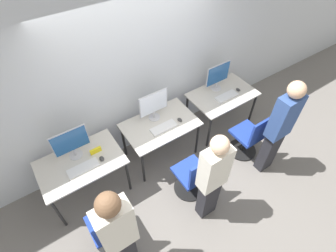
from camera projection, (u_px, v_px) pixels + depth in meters
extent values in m
plane|color=slate|center=(173.00, 168.00, 4.36)|extent=(20.00, 20.00, 0.00)
cube|color=#B7BCC1|center=(141.00, 73.00, 3.82)|extent=(12.00, 0.05, 2.80)
cube|color=#BCB7AD|center=(80.00, 163.00, 3.55)|extent=(1.13, 0.73, 0.02)
cylinder|color=black|center=(59.00, 214.00, 3.45)|extent=(0.04, 0.04, 0.72)
cylinder|color=black|center=(128.00, 176.00, 3.84)|extent=(0.04, 0.04, 0.72)
cylinder|color=black|center=(45.00, 179.00, 3.80)|extent=(0.04, 0.04, 0.72)
cylinder|color=black|center=(110.00, 148.00, 4.19)|extent=(0.04, 0.04, 0.72)
cylinder|color=#B2B2B7|center=(76.00, 155.00, 3.62)|extent=(0.18, 0.18, 0.01)
cylinder|color=#B2B2B7|center=(75.00, 152.00, 3.57)|extent=(0.04, 0.04, 0.12)
cube|color=#B2B2B7|center=(70.00, 141.00, 3.40)|extent=(0.48, 0.01, 0.37)
cube|color=navy|center=(70.00, 141.00, 3.40)|extent=(0.46, 0.01, 0.35)
cube|color=silver|center=(83.00, 168.00, 3.46)|extent=(0.42, 0.16, 0.02)
ellipsoid|color=#333333|center=(102.00, 159.00, 3.56)|extent=(0.06, 0.09, 0.03)
cylinder|color=black|center=(112.00, 236.00, 3.58)|extent=(0.48, 0.48, 0.03)
cylinder|color=black|center=(110.00, 230.00, 3.43)|extent=(0.04, 0.04, 0.40)
cube|color=navy|center=(107.00, 223.00, 3.26)|extent=(0.44, 0.44, 0.05)
cube|color=navy|center=(110.00, 229.00, 2.97)|extent=(0.40, 0.04, 0.44)
cube|color=#232328|center=(125.00, 252.00, 3.08)|extent=(0.25, 0.16, 0.81)
cube|color=silver|center=(116.00, 227.00, 2.52)|extent=(0.36, 0.20, 0.70)
sphere|color=brown|center=(108.00, 205.00, 2.18)|extent=(0.23, 0.23, 0.23)
cube|color=#BCB7AD|center=(160.00, 124.00, 4.03)|extent=(1.13, 0.73, 0.02)
cylinder|color=black|center=(143.00, 168.00, 3.93)|extent=(0.04, 0.04, 0.72)
cylinder|color=black|center=(197.00, 139.00, 4.32)|extent=(0.04, 0.04, 0.72)
cylinder|color=black|center=(124.00, 141.00, 4.29)|extent=(0.04, 0.04, 0.72)
cylinder|color=black|center=(175.00, 116.00, 4.68)|extent=(0.04, 0.04, 0.72)
cylinder|color=#B2B2B7|center=(154.00, 117.00, 4.11)|extent=(0.18, 0.18, 0.01)
cylinder|color=#B2B2B7|center=(154.00, 114.00, 4.07)|extent=(0.04, 0.04, 0.12)
cube|color=#B2B2B7|center=(153.00, 103.00, 3.90)|extent=(0.48, 0.01, 0.37)
cube|color=silver|center=(154.00, 103.00, 3.89)|extent=(0.46, 0.01, 0.35)
cube|color=silver|center=(164.00, 127.00, 3.96)|extent=(0.42, 0.16, 0.02)
ellipsoid|color=#333333|center=(180.00, 120.00, 4.06)|extent=(0.06, 0.09, 0.03)
cylinder|color=black|center=(189.00, 187.00, 4.09)|extent=(0.48, 0.48, 0.03)
cylinder|color=black|center=(190.00, 180.00, 3.94)|extent=(0.04, 0.04, 0.40)
cube|color=navy|center=(191.00, 172.00, 3.77)|extent=(0.44, 0.44, 0.05)
cube|color=navy|center=(201.00, 173.00, 3.48)|extent=(0.40, 0.04, 0.44)
cube|color=#232328|center=(208.00, 197.00, 3.58)|extent=(0.25, 0.16, 0.76)
cube|color=silver|center=(215.00, 168.00, 3.06)|extent=(0.36, 0.20, 0.66)
sphere|color=beige|center=(220.00, 145.00, 2.73)|extent=(0.22, 0.22, 0.22)
cube|color=#BCB7AD|center=(223.00, 94.00, 4.52)|extent=(1.13, 0.73, 0.02)
cylinder|color=black|center=(209.00, 132.00, 4.42)|extent=(0.04, 0.04, 0.72)
cylinder|color=black|center=(252.00, 109.00, 4.80)|extent=(0.04, 0.04, 0.72)
cylinder|color=black|center=(187.00, 111.00, 4.77)|extent=(0.04, 0.04, 0.72)
cylinder|color=black|center=(229.00, 91.00, 5.16)|extent=(0.04, 0.04, 0.72)
cylinder|color=#B2B2B7|center=(216.00, 88.00, 4.61)|extent=(0.18, 0.18, 0.01)
cylinder|color=#B2B2B7|center=(216.00, 85.00, 4.56)|extent=(0.04, 0.04, 0.12)
cube|color=#B2B2B7|center=(218.00, 74.00, 4.39)|extent=(0.48, 0.01, 0.37)
cube|color=navy|center=(218.00, 74.00, 4.39)|extent=(0.46, 0.01, 0.35)
cube|color=silver|center=(227.00, 96.00, 4.45)|extent=(0.42, 0.16, 0.02)
ellipsoid|color=#333333|center=(238.00, 90.00, 4.56)|extent=(0.06, 0.09, 0.03)
cylinder|color=black|center=(242.00, 150.00, 4.60)|extent=(0.48, 0.48, 0.03)
cylinder|color=black|center=(244.00, 142.00, 4.44)|extent=(0.04, 0.04, 0.40)
cube|color=navy|center=(247.00, 133.00, 4.27)|extent=(0.44, 0.44, 0.05)
cube|color=navy|center=(261.00, 131.00, 3.98)|extent=(0.40, 0.04, 0.44)
cube|color=#232328|center=(269.00, 151.00, 4.09)|extent=(0.25, 0.16, 0.81)
cube|color=navy|center=(284.00, 117.00, 3.54)|extent=(0.36, 0.20, 0.70)
sphere|color=tan|center=(297.00, 90.00, 3.20)|extent=(0.23, 0.23, 0.23)
cube|color=yellow|center=(96.00, 151.00, 3.62)|extent=(0.16, 0.03, 0.08)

